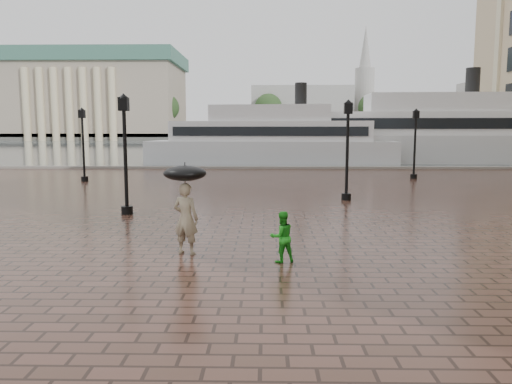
# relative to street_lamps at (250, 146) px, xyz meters

# --- Properties ---
(ground) EXTENTS (300.00, 300.00, 0.00)m
(ground) POSITION_rel_street_lamps_xyz_m (1.50, -17.50, -2.33)
(ground) COLOR #3A241A
(ground) RESTS_ON ground
(harbour_water) EXTENTS (240.00, 240.00, 0.00)m
(harbour_water) POSITION_rel_street_lamps_xyz_m (1.50, 74.50, -2.33)
(harbour_water) COLOR #454E54
(harbour_water) RESTS_ON ground
(quay_edge) EXTENTS (80.00, 0.60, 0.30)m
(quay_edge) POSITION_rel_street_lamps_xyz_m (1.50, 14.50, -2.33)
(quay_edge) COLOR slate
(quay_edge) RESTS_ON ground
(far_shore) EXTENTS (300.00, 60.00, 2.00)m
(far_shore) POSITION_rel_street_lamps_xyz_m (1.50, 142.50, -1.33)
(far_shore) COLOR #4C4C47
(far_shore) RESTS_ON ground
(museum) EXTENTS (57.00, 32.50, 26.00)m
(museum) POSITION_rel_street_lamps_xyz_m (-53.50, 127.11, 11.58)
(museum) COLOR gray
(museum) RESTS_ON ground
(distant_skyline) EXTENTS (102.50, 22.00, 33.00)m
(distant_skyline) POSITION_rel_street_lamps_xyz_m (49.64, 132.50, 7.13)
(distant_skyline) COLOR #9E9B96
(distant_skyline) RESTS_ON ground
(far_trees) EXTENTS (188.00, 8.00, 13.50)m
(far_trees) POSITION_rel_street_lamps_xyz_m (1.50, 120.50, 7.09)
(far_trees) COLOR #2D2119
(far_trees) RESTS_ON ground
(street_lamps) EXTENTS (21.44, 14.44, 4.40)m
(street_lamps) POSITION_rel_street_lamps_xyz_m (0.00, 0.00, 0.00)
(street_lamps) COLOR black
(street_lamps) RESTS_ON ground
(adult_pedestrian) EXTENTS (0.78, 0.64, 1.86)m
(adult_pedestrian) POSITION_rel_street_lamps_xyz_m (-1.26, -13.59, -1.39)
(adult_pedestrian) COLOR gray
(adult_pedestrian) RESTS_ON ground
(child_pedestrian) EXTENTS (0.74, 0.66, 1.25)m
(child_pedestrian) POSITION_rel_street_lamps_xyz_m (1.20, -14.34, -1.70)
(child_pedestrian) COLOR #1D9A1C
(child_pedestrian) RESTS_ON ground
(ferry_near) EXTENTS (22.80, 7.67, 7.34)m
(ferry_near) POSITION_rel_street_lamps_xyz_m (1.27, 19.50, -0.12)
(ferry_near) COLOR silver
(ferry_near) RESTS_ON ground
(ferry_far) EXTENTS (27.80, 7.91, 9.03)m
(ferry_far) POSITION_rel_street_lamps_xyz_m (17.31, 22.94, 0.39)
(ferry_far) COLOR silver
(ferry_far) RESTS_ON ground
(umbrella) EXTENTS (1.10, 1.10, 1.19)m
(umbrella) POSITION_rel_street_lamps_xyz_m (-1.26, -13.59, -0.22)
(umbrella) COLOR black
(umbrella) RESTS_ON ground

